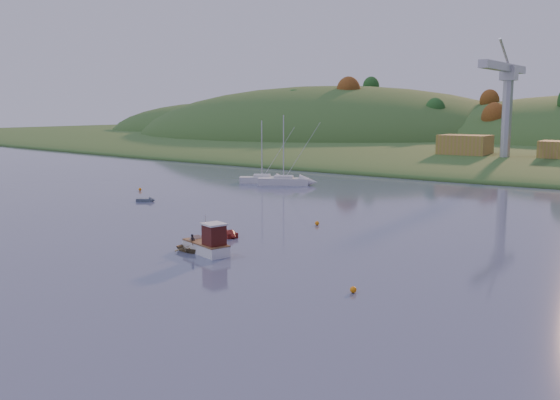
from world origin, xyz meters
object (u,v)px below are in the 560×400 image
Objects in this scene: sailboat_far at (284,181)px; fishing_boat at (204,243)px; red_tender at (229,235)px; canoe at (193,248)px; sailboat_near at (262,179)px; grey_dinghy at (148,200)px.

fishing_boat is at bearing -91.59° from sailboat_far.
sailboat_far is 3.16× the size of red_tender.
canoe is at bearing 44.13° from fishing_boat.
red_tender is (21.04, -39.82, -0.52)m from sailboat_far.
grey_dinghy is at bearing -125.37° from sailboat_near.
sailboat_near reaches higher than fishing_boat.
fishing_boat reaches higher than canoe.
canoe is (-0.95, -0.48, -0.54)m from fishing_boat.
sailboat_far is at bearing 50.24° from grey_dinghy.
sailboat_far is (4.86, -0.12, 0.05)m from sailboat_near.
grey_dinghy is at bearing 54.10° from canoe.
fishing_boat is 1.92× the size of canoe.
fishing_boat is at bearing -63.50° from canoe.
sailboat_far is 45.04m from red_tender.
sailboat_near is 54.51m from canoe.
sailboat_far is at bearing -36.75° from sailboat_near.
red_tender is at bearing -52.16° from fishing_boat.
fishing_boat is 1.20m from canoe.
fishing_boat is 7.16m from red_tender.
canoe is (27.44, -47.10, -0.37)m from sailboat_near.
sailboat_near is 27.45m from grey_dinghy.
fishing_boat reaches higher than grey_dinghy.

